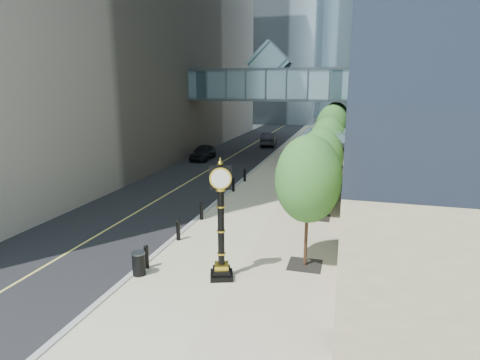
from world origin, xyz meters
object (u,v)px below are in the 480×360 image
street_clock (221,229)px  car_far (269,139)px  trash_bin (139,264)px  pedestrian (304,197)px  car_near (203,152)px

street_clock → car_far: bearing=79.8°
trash_bin → pedestrian: 11.47m
street_clock → pedestrian: 9.79m
trash_bin → car_near: bearing=104.8°
pedestrian → car_near: bearing=-47.8°
car_near → car_far: (4.58, 11.33, 0.06)m
street_clock → trash_bin: street_clock is taller
trash_bin → pedestrian: pedestrian is taller
pedestrian → street_clock: bearing=80.7°
street_clock → car_near: 26.26m
car_far → trash_bin: bearing=87.2°
trash_bin → car_near: 25.80m
street_clock → trash_bin: 3.68m
pedestrian → trash_bin: bearing=65.4°
street_clock → car_near: street_clock is taller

